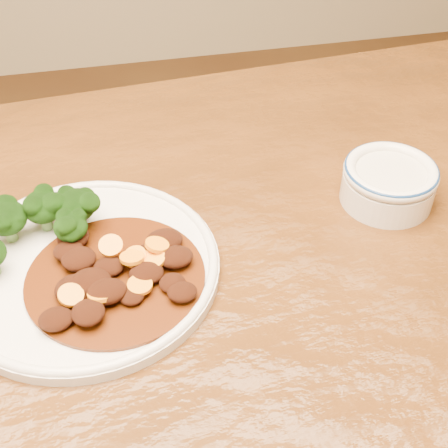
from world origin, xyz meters
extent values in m
cube|color=#512B0E|center=(0.00, 0.00, 0.73)|extent=(1.57, 1.01, 0.04)
cylinder|color=#39210E|center=(0.66, 0.44, 0.35)|extent=(0.06, 0.06, 0.71)
cylinder|color=silver|center=(-0.05, 0.04, 0.76)|extent=(0.30, 0.30, 0.01)
torus|color=silver|center=(-0.05, 0.04, 0.76)|extent=(0.30, 0.30, 0.01)
cylinder|color=#68974E|center=(-0.06, 0.10, 0.77)|extent=(0.01, 0.01, 0.02)
ellipsoid|color=black|center=(-0.06, 0.10, 0.80)|extent=(0.05, 0.05, 0.04)
cylinder|color=#68974E|center=(-0.06, 0.07, 0.77)|extent=(0.01, 0.01, 0.02)
ellipsoid|color=black|center=(-0.06, 0.07, 0.79)|extent=(0.04, 0.04, 0.03)
cylinder|color=#68974E|center=(-0.09, 0.11, 0.77)|extent=(0.01, 0.01, 0.02)
ellipsoid|color=black|center=(-0.09, 0.11, 0.80)|extent=(0.05, 0.05, 0.04)
cylinder|color=#68974E|center=(-0.14, 0.10, 0.77)|extent=(0.01, 0.01, 0.02)
ellipsoid|color=black|center=(-0.14, 0.10, 0.80)|extent=(0.05, 0.05, 0.04)
cylinder|color=#491C07|center=(-0.02, 0.01, 0.77)|extent=(0.20, 0.20, 0.00)
ellipsoid|color=black|center=(0.04, -0.02, 0.77)|extent=(0.03, 0.03, 0.01)
ellipsoid|color=black|center=(-0.09, -0.05, 0.78)|extent=(0.04, 0.03, 0.02)
ellipsoid|color=black|center=(0.05, 0.01, 0.78)|extent=(0.04, 0.03, 0.02)
ellipsoid|color=black|center=(-0.01, -0.03, 0.77)|extent=(0.03, 0.03, 0.01)
ellipsoid|color=black|center=(0.04, 0.04, 0.78)|extent=(0.04, 0.03, 0.02)
ellipsoid|color=black|center=(0.02, 0.01, 0.77)|extent=(0.02, 0.02, 0.01)
ellipsoid|color=black|center=(-0.06, 0.03, 0.78)|extent=(0.04, 0.04, 0.02)
ellipsoid|color=black|center=(-0.07, 0.04, 0.78)|extent=(0.03, 0.03, 0.02)
ellipsoid|color=black|center=(-0.05, -0.05, 0.78)|extent=(0.03, 0.03, 0.02)
ellipsoid|color=black|center=(0.05, -0.04, 0.78)|extent=(0.03, 0.03, 0.02)
ellipsoid|color=black|center=(0.01, -0.01, 0.78)|extent=(0.04, 0.03, 0.02)
ellipsoid|color=black|center=(0.02, 0.03, 0.77)|extent=(0.03, 0.02, 0.01)
ellipsoid|color=black|center=(-0.06, 0.07, 0.78)|extent=(0.04, 0.04, 0.02)
ellipsoid|color=black|center=(-0.03, 0.01, 0.78)|extent=(0.03, 0.03, 0.02)
ellipsoid|color=black|center=(-0.03, -0.03, 0.78)|extent=(0.04, 0.03, 0.02)
ellipsoid|color=black|center=(-0.05, -0.04, 0.77)|extent=(0.03, 0.03, 0.02)
ellipsoid|color=black|center=(-0.07, -0.01, 0.78)|extent=(0.04, 0.04, 0.02)
ellipsoid|color=black|center=(-0.05, -0.01, 0.78)|extent=(0.05, 0.04, 0.02)
cylinder|color=orange|center=(0.00, -0.02, 0.78)|extent=(0.04, 0.04, 0.01)
cylinder|color=orange|center=(-0.04, -0.03, 0.78)|extent=(0.03, 0.03, 0.01)
cylinder|color=orange|center=(-0.02, 0.03, 0.79)|extent=(0.04, 0.04, 0.02)
cylinder|color=orange|center=(0.00, 0.01, 0.79)|extent=(0.04, 0.04, 0.01)
cylinder|color=orange|center=(0.02, 0.01, 0.78)|extent=(0.04, 0.04, 0.01)
cylinder|color=orange|center=(0.00, 0.02, 0.78)|extent=(0.04, 0.04, 0.01)
cylinder|color=orange|center=(-0.07, -0.03, 0.78)|extent=(0.03, 0.03, 0.02)
cylinder|color=orange|center=(0.03, 0.02, 0.79)|extent=(0.03, 0.03, 0.01)
cylinder|color=silver|center=(0.33, 0.09, 0.77)|extent=(0.12, 0.12, 0.04)
cylinder|color=silver|center=(0.33, 0.09, 0.79)|extent=(0.09, 0.09, 0.01)
torus|color=silver|center=(0.33, 0.09, 0.80)|extent=(0.12, 0.12, 0.02)
torus|color=navy|center=(0.33, 0.09, 0.80)|extent=(0.12, 0.12, 0.01)
camera|label=1|loc=(0.00, -0.48, 1.27)|focal=50.00mm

